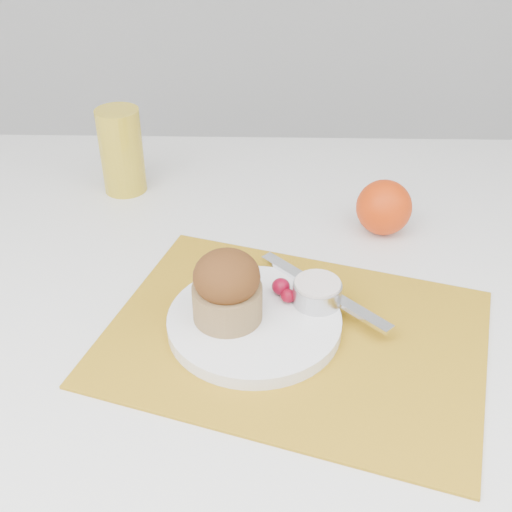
{
  "coord_description": "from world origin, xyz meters",
  "views": [
    {
      "loc": [
        0.03,
        -0.67,
        1.25
      ],
      "look_at": [
        0.01,
        -0.02,
        0.8
      ],
      "focal_mm": 45.0,
      "sensor_mm": 36.0,
      "label": 1
    }
  ],
  "objects_px": {
    "orange": "(384,207)",
    "muffin": "(227,288)",
    "plate": "(254,322)",
    "juice_glass": "(122,151)",
    "table": "(251,440)"
  },
  "relations": [
    {
      "from": "orange",
      "to": "muffin",
      "type": "distance_m",
      "value": 0.31
    },
    {
      "from": "juice_glass",
      "to": "table",
      "type": "bearing_deg",
      "value": -43.12
    },
    {
      "from": "plate",
      "to": "orange",
      "type": "relative_size",
      "value": 2.56
    },
    {
      "from": "orange",
      "to": "juice_glass",
      "type": "height_order",
      "value": "juice_glass"
    },
    {
      "from": "table",
      "to": "orange",
      "type": "bearing_deg",
      "value": 21.75
    },
    {
      "from": "plate",
      "to": "table",
      "type": "bearing_deg",
      "value": 94.22
    },
    {
      "from": "table",
      "to": "orange",
      "type": "xyz_separation_m",
      "value": [
        0.19,
        0.08,
        0.41
      ]
    },
    {
      "from": "juice_glass",
      "to": "muffin",
      "type": "height_order",
      "value": "juice_glass"
    },
    {
      "from": "plate",
      "to": "juice_glass",
      "type": "distance_m",
      "value": 0.41
    },
    {
      "from": "plate",
      "to": "juice_glass",
      "type": "relative_size",
      "value": 1.5
    },
    {
      "from": "table",
      "to": "plate",
      "type": "xyz_separation_m",
      "value": [
        0.01,
        -0.15,
        0.39
      ]
    },
    {
      "from": "table",
      "to": "orange",
      "type": "relative_size",
      "value": 15.19
    },
    {
      "from": "orange",
      "to": "table",
      "type": "bearing_deg",
      "value": -158.25
    },
    {
      "from": "juice_glass",
      "to": "muffin",
      "type": "relative_size",
      "value": 1.43
    },
    {
      "from": "plate",
      "to": "orange",
      "type": "xyz_separation_m",
      "value": [
        0.18,
        0.22,
        0.03
      ]
    }
  ]
}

